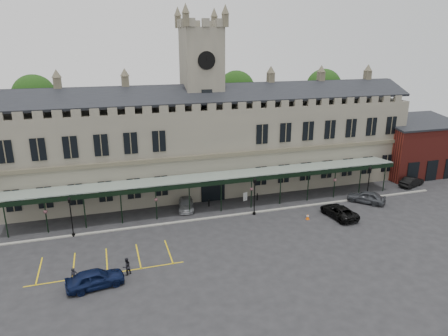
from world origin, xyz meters
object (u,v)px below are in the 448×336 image
object	(u,v)px
car_taxi	(186,204)
person_b	(127,266)
sign_board	(245,197)
car_right_b	(412,182)
person_a	(74,277)
clock_tower	(202,97)
lamp_post_right	(369,180)
traffic_cone	(308,217)
car_van	(339,211)
car_right_a	(366,197)
car_left_a	(95,278)
lamp_post_left	(71,213)
lamp_post_mid	(255,193)
station_building	(203,145)

from	to	relation	value
car_taxi	person_b	distance (m)	15.67
sign_board	person_b	size ratio (longest dim) A/B	0.71
sign_board	car_right_b	bearing A→B (deg)	-23.94
car_taxi	person_a	size ratio (longest dim) A/B	2.67
clock_tower	lamp_post_right	xyz separation A→B (m)	(19.80, -10.87, -10.31)
traffic_cone	person_b	world-z (taller)	person_b
car_van	lamp_post_right	bearing A→B (deg)	-156.19
car_right_a	person_b	bearing A→B (deg)	-27.52
car_taxi	car_right_a	size ratio (longest dim) A/B	0.95
lamp_post_right	person_b	world-z (taller)	lamp_post_right
car_left_a	car_taxi	bearing A→B (deg)	-46.02
lamp_post_right	person_a	xyz separation A→B (m)	(-36.52, -9.62, -1.95)
person_b	traffic_cone	bearing A→B (deg)	163.96
car_right_b	person_a	size ratio (longest dim) A/B	2.58
lamp_post_left	person_a	world-z (taller)	lamp_post_left
lamp_post_mid	traffic_cone	size ratio (longest dim) A/B	7.10
traffic_cone	car_van	size ratio (longest dim) A/B	0.13
clock_tower	car_taxi	distance (m)	14.71
lamp_post_left	car_van	xyz separation A→B (m)	(30.29, -4.15, -2.01)
car_left_a	car_right_a	xyz separation A→B (m)	(34.00, 9.48, -0.01)
lamp_post_left	car_taxi	world-z (taller)	lamp_post_left
person_a	car_taxi	bearing A→B (deg)	15.10
person_a	car_van	bearing A→B (deg)	-21.18
traffic_cone	sign_board	bearing A→B (deg)	122.94
sign_board	car_van	size ratio (longest dim) A/B	0.22
car_van	person_a	bearing A→B (deg)	5.49
car_left_a	lamp_post_right	bearing A→B (deg)	-82.32
person_b	car_van	bearing A→B (deg)	160.61
car_left_a	traffic_cone	bearing A→B (deg)	-82.62
car_right_b	person_a	bearing A→B (deg)	85.03
lamp_post_left	clock_tower	bearing A→B (deg)	31.37
traffic_cone	car_van	world-z (taller)	car_van
lamp_post_left	car_right_a	size ratio (longest dim) A/B	0.96
lamp_post_right	person_a	world-z (taller)	lamp_post_right
car_right_a	car_right_b	distance (m)	10.91
car_left_a	car_right_a	size ratio (longest dim) A/B	1.01
car_right_a	car_right_b	xyz separation A→B (m)	(10.34, 3.48, -0.09)
lamp_post_left	person_b	xyz separation A→B (m)	(4.99, -9.49, -1.91)
clock_tower	lamp_post_right	distance (m)	24.83
station_building	car_left_a	distance (m)	26.53
station_building	car_right_a	xyz separation A→B (m)	(19.00, -11.66, -5.65)
lamp_post_right	car_right_b	distance (m)	10.11
station_building	clock_tower	bearing A→B (deg)	90.00
lamp_post_mid	car_right_b	xyz separation A→B (m)	(25.79, 2.71, -2.13)
station_building	sign_board	world-z (taller)	station_building
traffic_cone	car_right_b	size ratio (longest dim) A/B	0.15
lamp_post_right	traffic_cone	world-z (taller)	lamp_post_right
car_taxi	sign_board	bearing A→B (deg)	13.24
traffic_cone	car_left_a	world-z (taller)	car_left_a
clock_tower	lamp_post_mid	size ratio (longest dim) A/B	5.14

